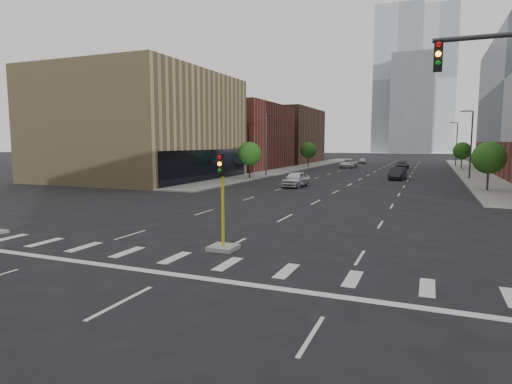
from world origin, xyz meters
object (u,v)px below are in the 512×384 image
Objects in this scene: median_traffic_signal at (223,229)px; car_near_left at (296,179)px; car_far_left at (348,163)px; car_distant at (362,161)px; car_deep_right at (402,165)px; car_mid_right at (398,173)px.

car_near_left is (-5.13, 28.25, -0.12)m from median_traffic_signal.
car_far_left is 17.22m from car_distant.
median_traffic_signal reaches higher than car_distant.
car_deep_right is 1.27× the size of car_distant.
car_mid_right is 1.25× the size of car_distant.
car_deep_right is 20.23m from car_distant.
car_near_left is at bearing -119.76° from car_mid_right.
car_far_left is 1.52× the size of car_distant.
car_near_left is at bearing 100.30° from median_traffic_signal.
car_near_left is 39.51m from car_deep_right.
car_deep_right is at bearing -68.05° from car_distant.
car_distant is at bearing 89.52° from car_far_left.
car_mid_right is 24.34m from car_deep_right.
car_distant is (-10.71, 42.01, -0.14)m from car_mid_right.
car_far_left reaches higher than car_distant.
car_deep_right is at bearing 97.10° from car_mid_right.
car_mid_right is 43.36m from car_distant.
median_traffic_signal is 0.88× the size of car_deep_right.
median_traffic_signal is at bearing -84.42° from car_far_left.
car_near_left is at bearing -88.09° from car_far_left.
car_deep_right reaches higher than car_distant.
median_traffic_signal is 66.85m from car_deep_right.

